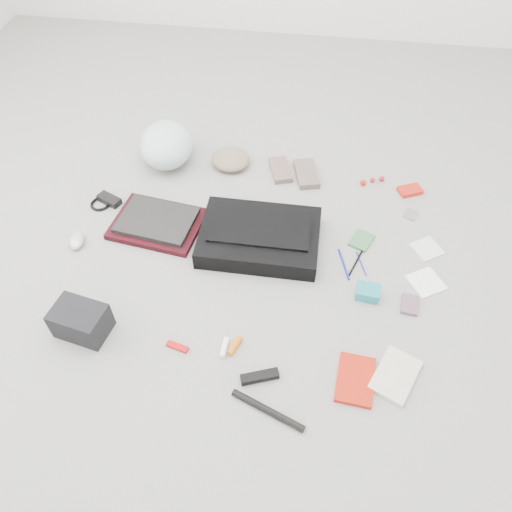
# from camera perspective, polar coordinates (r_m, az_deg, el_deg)

# --- Properties ---
(ground_plane) EXTENTS (4.00, 4.00, 0.00)m
(ground_plane) POSITION_cam_1_polar(r_m,az_deg,el_deg) (2.01, 0.00, -0.93)
(ground_plane) COLOR gray
(messenger_bag) EXTENTS (0.49, 0.35, 0.08)m
(messenger_bag) POSITION_cam_1_polar(r_m,az_deg,el_deg) (2.05, 0.41, 2.16)
(messenger_bag) COLOR black
(messenger_bag) RESTS_ON ground_plane
(bag_flap) EXTENTS (0.41, 0.19, 0.01)m
(bag_flap) POSITION_cam_1_polar(r_m,az_deg,el_deg) (2.02, 0.42, 3.05)
(bag_flap) COLOR black
(bag_flap) RESTS_ON messenger_bag
(laptop_sleeve) EXTENTS (0.40, 0.32, 0.03)m
(laptop_sleeve) POSITION_cam_1_polar(r_m,az_deg,el_deg) (2.19, -11.18, 3.62)
(laptop_sleeve) COLOR black
(laptop_sleeve) RESTS_ON ground_plane
(laptop) EXTENTS (0.34, 0.27, 0.02)m
(laptop) POSITION_cam_1_polar(r_m,az_deg,el_deg) (2.17, -11.27, 4.05)
(laptop) COLOR black
(laptop) RESTS_ON laptop_sleeve
(bike_helmet) EXTENTS (0.30, 0.35, 0.19)m
(bike_helmet) POSITION_cam_1_polar(r_m,az_deg,el_deg) (2.47, -10.20, 12.40)
(bike_helmet) COLOR #CAF1E8
(bike_helmet) RESTS_ON ground_plane
(beanie) EXTENTS (0.24, 0.23, 0.07)m
(beanie) POSITION_cam_1_polar(r_m,az_deg,el_deg) (2.44, -2.91, 10.98)
(beanie) COLOR gray
(beanie) RESTS_ON ground_plane
(mitten_left) EXTENTS (0.14, 0.19, 0.03)m
(mitten_left) POSITION_cam_1_polar(r_m,az_deg,el_deg) (2.41, 2.82, 9.81)
(mitten_left) COLOR #7A5E52
(mitten_left) RESTS_ON ground_plane
(mitten_right) EXTENTS (0.14, 0.21, 0.03)m
(mitten_right) POSITION_cam_1_polar(r_m,az_deg,el_deg) (2.40, 5.78, 9.34)
(mitten_right) COLOR #756054
(mitten_right) RESTS_ON ground_plane
(power_brick) EXTENTS (0.12, 0.09, 0.03)m
(power_brick) POSITION_cam_1_polar(r_m,az_deg,el_deg) (2.35, -16.42, 6.20)
(power_brick) COLOR black
(power_brick) RESTS_ON ground_plane
(cable_coil) EXTENTS (0.12, 0.12, 0.01)m
(cable_coil) POSITION_cam_1_polar(r_m,az_deg,el_deg) (2.35, -17.37, 5.71)
(cable_coil) COLOR black
(cable_coil) RESTS_ON ground_plane
(mouse) EXTENTS (0.08, 0.11, 0.04)m
(mouse) POSITION_cam_1_polar(r_m,az_deg,el_deg) (2.20, -19.80, 1.67)
(mouse) COLOR #BCBCBC
(mouse) RESTS_ON ground_plane
(camera_bag) EXTENTS (0.20, 0.16, 0.12)m
(camera_bag) POSITION_cam_1_polar(r_m,az_deg,el_deg) (1.88, -19.37, -7.01)
(camera_bag) COLOR black
(camera_bag) RESTS_ON ground_plane
(multitool) EXTENTS (0.08, 0.04, 0.01)m
(multitool) POSITION_cam_1_polar(r_m,az_deg,el_deg) (1.81, -8.97, -10.20)
(multitool) COLOR #BC080A
(multitool) RESTS_ON ground_plane
(toiletry_tube_white) EXTENTS (0.03, 0.08, 0.02)m
(toiletry_tube_white) POSITION_cam_1_polar(r_m,az_deg,el_deg) (1.78, -3.64, -10.39)
(toiletry_tube_white) COLOR white
(toiletry_tube_white) RESTS_ON ground_plane
(toiletry_tube_orange) EXTENTS (0.05, 0.08, 0.02)m
(toiletry_tube_orange) POSITION_cam_1_polar(r_m,az_deg,el_deg) (1.78, -2.42, -10.20)
(toiletry_tube_orange) COLOR #E36207
(toiletry_tube_orange) RESTS_ON ground_plane
(u_lock) EXTENTS (0.13, 0.08, 0.03)m
(u_lock) POSITION_cam_1_polar(r_m,az_deg,el_deg) (1.72, 0.43, -13.62)
(u_lock) COLOR black
(u_lock) RESTS_ON ground_plane
(bike_pump) EXTENTS (0.25, 0.11, 0.02)m
(bike_pump) POSITION_cam_1_polar(r_m,az_deg,el_deg) (1.67, 1.36, -17.23)
(bike_pump) COLOR black
(bike_pump) RESTS_ON ground_plane
(book_red) EXTENTS (0.14, 0.19, 0.02)m
(book_red) POSITION_cam_1_polar(r_m,az_deg,el_deg) (1.75, 11.27, -13.69)
(book_red) COLOR red
(book_red) RESTS_ON ground_plane
(book_white) EXTENTS (0.19, 0.22, 0.02)m
(book_white) POSITION_cam_1_polar(r_m,az_deg,el_deg) (1.79, 15.63, -13.00)
(book_white) COLOR beige
(book_white) RESTS_ON ground_plane
(notepad) EXTENTS (0.11, 0.13, 0.01)m
(notepad) POSITION_cam_1_polar(r_m,az_deg,el_deg) (2.13, 11.97, 1.77)
(notepad) COLOR #386E40
(notepad) RESTS_ON ground_plane
(pen_blue) EXTENTS (0.05, 0.16, 0.01)m
(pen_blue) POSITION_cam_1_polar(r_m,az_deg,el_deg) (2.04, 10.01, -0.92)
(pen_blue) COLOR #141D9E
(pen_blue) RESTS_ON ground_plane
(pen_black) EXTENTS (0.06, 0.14, 0.01)m
(pen_black) POSITION_cam_1_polar(r_m,az_deg,el_deg) (2.05, 11.33, -0.77)
(pen_black) COLOR black
(pen_black) RESTS_ON ground_plane
(pen_navy) EXTENTS (0.05, 0.12, 0.01)m
(pen_navy) POSITION_cam_1_polar(r_m,az_deg,el_deg) (2.05, 11.94, -0.84)
(pen_navy) COLOR navy
(pen_navy) RESTS_ON ground_plane
(accordion_wallet) EXTENTS (0.09, 0.08, 0.04)m
(accordion_wallet) POSITION_cam_1_polar(r_m,az_deg,el_deg) (1.94, 12.65, -4.07)
(accordion_wallet) COLOR teal
(accordion_wallet) RESTS_ON ground_plane
(card_deck) EXTENTS (0.07, 0.10, 0.02)m
(card_deck) POSITION_cam_1_polar(r_m,az_deg,el_deg) (1.97, 17.15, -5.34)
(card_deck) COLOR #755563
(card_deck) RESTS_ON ground_plane
(napkin_top) EXTENTS (0.15, 0.15, 0.01)m
(napkin_top) POSITION_cam_1_polar(r_m,az_deg,el_deg) (2.18, 18.95, 0.79)
(napkin_top) COLOR silver
(napkin_top) RESTS_ON ground_plane
(napkin_bottom) EXTENTS (0.16, 0.16, 0.01)m
(napkin_bottom) POSITION_cam_1_polar(r_m,az_deg,el_deg) (2.06, 18.85, -2.87)
(napkin_bottom) COLOR white
(napkin_bottom) RESTS_ON ground_plane
(lollipop_a) EXTENTS (0.03, 0.03, 0.03)m
(lollipop_a) POSITION_cam_1_polar(r_m,az_deg,el_deg) (2.39, 12.15, 8.19)
(lollipop_a) COLOR red
(lollipop_a) RESTS_ON ground_plane
(lollipop_b) EXTENTS (0.03, 0.03, 0.02)m
(lollipop_b) POSITION_cam_1_polar(r_m,az_deg,el_deg) (2.42, 13.16, 8.46)
(lollipop_b) COLOR red
(lollipop_b) RESTS_ON ground_plane
(lollipop_c) EXTENTS (0.03, 0.03, 0.03)m
(lollipop_c) POSITION_cam_1_polar(r_m,az_deg,el_deg) (2.43, 14.18, 8.56)
(lollipop_c) COLOR maroon
(lollipop_c) RESTS_ON ground_plane
(altoids_tin) EXTENTS (0.12, 0.10, 0.02)m
(altoids_tin) POSITION_cam_1_polar(r_m,az_deg,el_deg) (2.41, 17.18, 7.17)
(altoids_tin) COLOR red
(altoids_tin) RESTS_ON ground_plane
(stamp_sheet) EXTENTS (0.08, 0.08, 0.00)m
(stamp_sheet) POSITION_cam_1_polar(r_m,az_deg,el_deg) (2.30, 17.28, 4.54)
(stamp_sheet) COLOR gray
(stamp_sheet) RESTS_ON ground_plane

